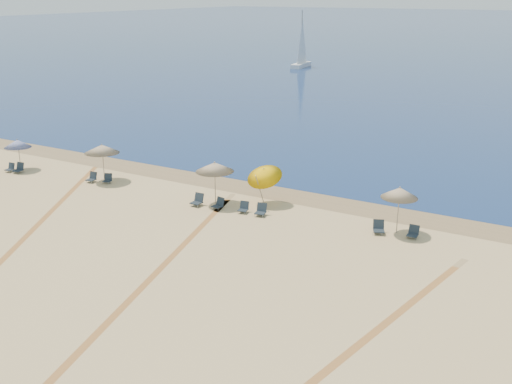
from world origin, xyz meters
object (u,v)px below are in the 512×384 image
umbrella_3 (264,173)px  chair_5 (219,204)px  umbrella_2 (215,167)px  umbrella_0 (18,144)px  chair_7 (261,210)px  sailboat_1 (302,50)px  chair_8 (379,228)px  chair_2 (92,178)px  umbrella_1 (102,149)px  chair_6 (244,208)px  chair_9 (413,232)px  chair_0 (10,168)px  umbrella_4 (400,193)px  chair_1 (19,168)px  chair_3 (108,179)px  chair_4 (198,200)px

umbrella_3 → chair_5: bearing=-133.5°
umbrella_2 → umbrella_0: bearing=-176.9°
chair_7 → sailboat_1: sailboat_1 is taller
umbrella_3 → chair_8: bearing=-7.3°
sailboat_1 → chair_5: bearing=-74.6°
sailboat_1 → chair_2: bearing=-82.9°
umbrella_0 → sailboat_1: bearing=97.5°
umbrella_1 → chair_6: size_ratio=3.66×
chair_9 → chair_5: bearing=-174.6°
chair_0 → chair_9: (28.19, 2.24, 0.02)m
umbrella_2 → chair_7: umbrella_2 is taller
chair_5 → chair_0: bearing=-165.4°
umbrella_4 → chair_7: umbrella_4 is taller
chair_1 → chair_9: 27.52m
chair_9 → sailboat_1: size_ratio=0.07×
umbrella_4 → chair_3: umbrella_4 is taller
chair_4 → chair_7: 4.13m
chair_4 → chair_5: 1.42m
chair_3 → umbrella_0: bearing=162.6°
umbrella_3 → chair_1: size_ratio=3.50×
chair_1 → chair_5: (16.28, 0.77, -0.02)m
umbrella_4 → chair_7: 7.88m
umbrella_1 → sailboat_1: sailboat_1 is taller
chair_6 → chair_9: chair_9 is taller
chair_4 → chair_6: chair_4 is taller
umbrella_2 → chair_8: (10.06, 0.40, -1.99)m
umbrella_1 → chair_9: size_ratio=3.94×
umbrella_2 → chair_3: bearing=-179.2°
chair_8 → chair_6: bearing=162.2°
chair_3 → chair_9: (20.33, 0.81, 0.01)m
chair_0 → chair_3: bearing=4.3°
chair_4 → sailboat_1: bearing=111.8°
chair_7 → umbrella_4: bearing=-0.3°
umbrella_2 → sailboat_1: (-24.67, 63.84, 0.48)m
chair_3 → sailboat_1: sailboat_1 is taller
chair_7 → chair_1: bearing=173.4°
umbrella_0 → chair_4: bearing=0.4°
chair_0 → chair_5: bearing=-3.0°
chair_2 → chair_4: (8.83, -0.31, 0.03)m
sailboat_1 → chair_8: bearing=-67.4°
umbrella_2 → umbrella_3: bearing=28.1°
chair_1 → sailboat_1: bearing=90.4°
umbrella_1 → chair_5: bearing=-4.5°
umbrella_0 → chair_6: size_ratio=3.24×
umbrella_1 → chair_1: 7.03m
umbrella_1 → chair_7: bearing=-2.2°
chair_4 → chair_7: (4.11, 0.42, -0.02)m
umbrella_4 → chair_9: 2.18m
chair_1 → chair_0: bearing=-177.7°
umbrella_4 → chair_4: 11.92m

